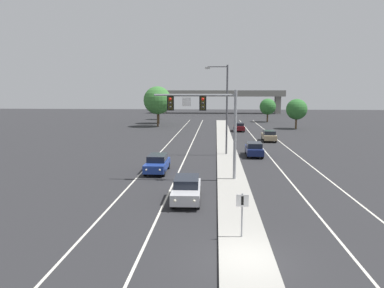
{
  "coord_description": "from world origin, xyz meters",
  "views": [
    {
      "loc": [
        -1.39,
        -14.24,
        7.2
      ],
      "look_at": [
        -3.2,
        12.35,
        3.2
      ],
      "focal_mm": 32.61,
      "sensor_mm": 36.0,
      "label": 1
    }
  ],
  "objects_px": {
    "car_oncoming_silver": "(187,189)",
    "median_sign_post": "(242,209)",
    "overhead_signal_mast": "(209,116)",
    "car_receding_navy": "(254,149)",
    "tree_far_right_b": "(268,107)",
    "tree_far_left_a": "(158,103)",
    "tree_far_left_c": "(159,108)",
    "car_receding_darkred": "(239,127)",
    "tree_far_right_a": "(297,109)",
    "car_receding_tan": "(269,136)",
    "tree_far_left_b": "(158,100)",
    "street_lamp_median": "(225,104)",
    "car_oncoming_blue": "(157,163)"
  },
  "relations": [
    {
      "from": "car_oncoming_silver",
      "to": "median_sign_post",
      "type": "bearing_deg",
      "value": -61.72
    },
    {
      "from": "car_oncoming_silver",
      "to": "overhead_signal_mast",
      "type": "bearing_deg",
      "value": 76.37
    },
    {
      "from": "overhead_signal_mast",
      "to": "car_receding_navy",
      "type": "height_order",
      "value": "overhead_signal_mast"
    },
    {
      "from": "tree_far_right_b",
      "to": "tree_far_left_a",
      "type": "bearing_deg",
      "value": -167.13
    },
    {
      "from": "car_oncoming_silver",
      "to": "tree_far_left_c",
      "type": "xyz_separation_m",
      "value": [
        -12.97,
        68.0,
        2.29
      ]
    },
    {
      "from": "car_receding_darkred",
      "to": "tree_far_right_a",
      "type": "distance_m",
      "value": 12.82
    },
    {
      "from": "car_receding_darkred",
      "to": "tree_far_left_c",
      "type": "xyz_separation_m",
      "value": [
        -19.16,
        26.11,
        2.29
      ]
    },
    {
      "from": "car_receding_tan",
      "to": "tree_far_left_c",
      "type": "bearing_deg",
      "value": 120.28
    },
    {
      "from": "car_oncoming_silver",
      "to": "tree_far_right_a",
      "type": "bearing_deg",
      "value": 69.44
    },
    {
      "from": "car_receding_tan",
      "to": "tree_far_left_b",
      "type": "relative_size",
      "value": 0.54
    },
    {
      "from": "street_lamp_median",
      "to": "car_receding_darkred",
      "type": "height_order",
      "value": "street_lamp_median"
    },
    {
      "from": "median_sign_post",
      "to": "car_receding_darkred",
      "type": "relative_size",
      "value": 0.49
    },
    {
      "from": "median_sign_post",
      "to": "tree_far_left_b",
      "type": "xyz_separation_m",
      "value": [
        -13.37,
        55.5,
        3.85
      ]
    },
    {
      "from": "overhead_signal_mast",
      "to": "tree_far_left_a",
      "type": "relative_size",
      "value": 1.0
    },
    {
      "from": "car_oncoming_blue",
      "to": "tree_far_left_c",
      "type": "relative_size",
      "value": 0.94
    },
    {
      "from": "car_oncoming_silver",
      "to": "car_receding_tan",
      "type": "bearing_deg",
      "value": 71.52
    },
    {
      "from": "overhead_signal_mast",
      "to": "tree_far_left_c",
      "type": "height_order",
      "value": "overhead_signal_mast"
    },
    {
      "from": "median_sign_post",
      "to": "car_receding_darkred",
      "type": "xyz_separation_m",
      "value": [
        2.98,
        47.86,
        -0.77
      ]
    },
    {
      "from": "tree_far_left_c",
      "to": "tree_far_left_b",
      "type": "height_order",
      "value": "tree_far_left_b"
    },
    {
      "from": "car_oncoming_blue",
      "to": "car_receding_navy",
      "type": "distance_m",
      "value": 12.91
    },
    {
      "from": "median_sign_post",
      "to": "car_oncoming_silver",
      "type": "bearing_deg",
      "value": 118.28
    },
    {
      "from": "car_receding_navy",
      "to": "tree_far_left_c",
      "type": "height_order",
      "value": "tree_far_left_c"
    },
    {
      "from": "median_sign_post",
      "to": "car_receding_navy",
      "type": "relative_size",
      "value": 0.49
    },
    {
      "from": "car_receding_tan",
      "to": "car_oncoming_silver",
      "type": "bearing_deg",
      "value": -108.48
    },
    {
      "from": "street_lamp_median",
      "to": "car_oncoming_blue",
      "type": "relative_size",
      "value": 2.24
    },
    {
      "from": "car_oncoming_silver",
      "to": "car_receding_tan",
      "type": "relative_size",
      "value": 1.0
    },
    {
      "from": "car_oncoming_blue",
      "to": "car_receding_darkred",
      "type": "bearing_deg",
      "value": 74.25
    },
    {
      "from": "tree_far_left_c",
      "to": "tree_far_right_b",
      "type": "bearing_deg",
      "value": -11.47
    },
    {
      "from": "car_receding_tan",
      "to": "car_receding_darkred",
      "type": "bearing_deg",
      "value": 105.53
    },
    {
      "from": "car_receding_darkred",
      "to": "tree_far_right_b",
      "type": "height_order",
      "value": "tree_far_right_b"
    },
    {
      "from": "tree_far_right_b",
      "to": "car_oncoming_silver",
      "type": "bearing_deg",
      "value": -102.9
    },
    {
      "from": "street_lamp_median",
      "to": "tree_far_right_a",
      "type": "bearing_deg",
      "value": 63.73
    },
    {
      "from": "tree_far_left_b",
      "to": "car_receding_tan",
      "type": "bearing_deg",
      "value": -45.74
    },
    {
      "from": "car_oncoming_silver",
      "to": "tree_far_right_b",
      "type": "xyz_separation_m",
      "value": [
        14.3,
        62.47,
        2.84
      ]
    },
    {
      "from": "car_oncoming_silver",
      "to": "tree_far_right_b",
      "type": "bearing_deg",
      "value": 77.1
    },
    {
      "from": "car_oncoming_blue",
      "to": "car_receding_tan",
      "type": "distance_m",
      "value": 24.7
    },
    {
      "from": "car_oncoming_silver",
      "to": "car_oncoming_blue",
      "type": "height_order",
      "value": "same"
    },
    {
      "from": "median_sign_post",
      "to": "tree_far_right_b",
      "type": "distance_m",
      "value": 69.36
    },
    {
      "from": "tree_far_left_b",
      "to": "tree_far_right_a",
      "type": "relative_size",
      "value": 1.42
    },
    {
      "from": "overhead_signal_mast",
      "to": "car_receding_darkred",
      "type": "xyz_separation_m",
      "value": [
        4.82,
        36.28,
        -4.48
      ]
    },
    {
      "from": "street_lamp_median",
      "to": "car_receding_tan",
      "type": "distance_m",
      "value": 14.66
    },
    {
      "from": "car_receding_navy",
      "to": "tree_far_left_b",
      "type": "height_order",
      "value": "tree_far_left_b"
    },
    {
      "from": "tree_far_right_b",
      "to": "car_receding_darkred",
      "type": "bearing_deg",
      "value": -111.53
    },
    {
      "from": "car_receding_darkred",
      "to": "tree_far_left_b",
      "type": "xyz_separation_m",
      "value": [
        -16.35,
        7.64,
        4.62
      ]
    },
    {
      "from": "overhead_signal_mast",
      "to": "tree_far_left_a",
      "type": "height_order",
      "value": "overhead_signal_mast"
    },
    {
      "from": "overhead_signal_mast",
      "to": "car_receding_navy",
      "type": "relative_size",
      "value": 1.6
    },
    {
      "from": "median_sign_post",
      "to": "car_oncoming_silver",
      "type": "height_order",
      "value": "median_sign_post"
    },
    {
      "from": "car_oncoming_silver",
      "to": "tree_far_left_a",
      "type": "bearing_deg",
      "value": 101.14
    },
    {
      "from": "tree_far_right_a",
      "to": "car_receding_navy",
      "type": "bearing_deg",
      "value": -110.67
    },
    {
      "from": "car_receding_navy",
      "to": "tree_far_right_a",
      "type": "distance_m",
      "value": 32.31
    }
  ]
}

